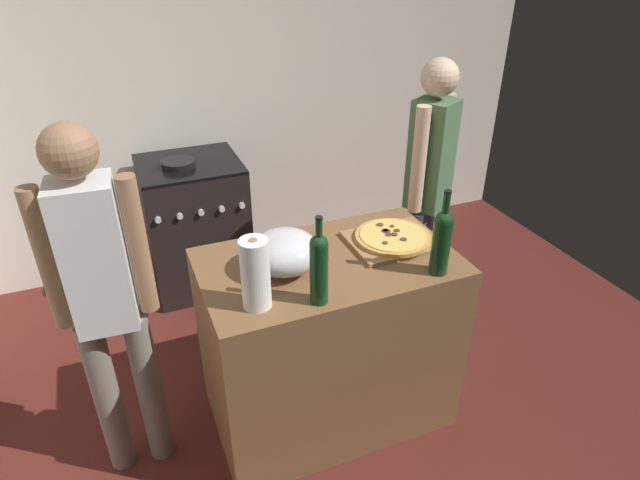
# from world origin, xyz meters

# --- Properties ---
(ground_plane) EXTENTS (4.41, 3.05, 0.02)m
(ground_plane) POSITION_xyz_m (0.00, 1.22, -0.01)
(ground_plane) COLOR #511E19
(kitchen_wall_rear) EXTENTS (4.41, 0.10, 2.60)m
(kitchen_wall_rear) POSITION_xyz_m (0.00, 2.50, 1.30)
(kitchen_wall_rear) COLOR silver
(kitchen_wall_rear) RESTS_ON ground_plane
(counter) EXTENTS (1.13, 0.68, 0.91)m
(counter) POSITION_xyz_m (-0.12, 0.67, 0.46)
(counter) COLOR brown
(counter) RESTS_ON ground_plane
(cutting_board) EXTENTS (0.40, 0.32, 0.02)m
(cutting_board) POSITION_xyz_m (0.22, 0.70, 0.92)
(cutting_board) COLOR #9E7247
(cutting_board) RESTS_ON counter
(pizza) EXTENTS (0.35, 0.35, 0.03)m
(pizza) POSITION_xyz_m (0.22, 0.70, 0.95)
(pizza) COLOR tan
(pizza) RESTS_ON cutting_board
(mixing_bowl) EXTENTS (0.30, 0.30, 0.18)m
(mixing_bowl) POSITION_xyz_m (-0.32, 0.66, 1.01)
(mixing_bowl) COLOR #B2B2B7
(mixing_bowl) RESTS_ON counter
(paper_towel_roll) EXTENTS (0.11, 0.11, 0.29)m
(paper_towel_roll) POSITION_xyz_m (-0.50, 0.47, 1.06)
(paper_towel_roll) COLOR white
(paper_towel_roll) RESTS_ON counter
(wine_bottle_clear) EXTENTS (0.07, 0.07, 0.37)m
(wine_bottle_clear) POSITION_xyz_m (-0.27, 0.40, 1.08)
(wine_bottle_clear) COLOR #143819
(wine_bottle_clear) RESTS_ON counter
(wine_bottle_amber) EXTENTS (0.08, 0.08, 0.38)m
(wine_bottle_amber) POSITION_xyz_m (0.27, 0.41, 1.08)
(wine_bottle_amber) COLOR #143819
(wine_bottle_amber) RESTS_ON counter
(stove) EXTENTS (0.64, 0.60, 0.94)m
(stove) POSITION_xyz_m (-0.48, 2.10, 0.45)
(stove) COLOR black
(stove) RESTS_ON ground_plane
(person_in_stripes) EXTENTS (0.39, 0.21, 1.63)m
(person_in_stripes) POSITION_xyz_m (-1.04, 0.72, 0.94)
(person_in_stripes) COLOR slate
(person_in_stripes) RESTS_ON ground_plane
(person_in_red) EXTENTS (0.32, 0.27, 1.63)m
(person_in_red) POSITION_xyz_m (0.69, 1.15, 0.93)
(person_in_red) COLOR #383D4C
(person_in_red) RESTS_ON ground_plane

